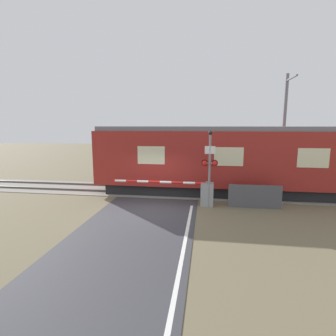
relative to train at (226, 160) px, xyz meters
name	(u,v)px	position (x,y,z in m)	size (l,w,h in m)	color
ground_plane	(148,211)	(-3.65, -3.62, -1.93)	(80.00, 80.00, 0.00)	#6B6047
track_bed	(162,191)	(-3.65, 0.00, -1.90)	(36.00, 3.20, 0.13)	gray
train	(226,160)	(0.00, 0.00, 0.00)	(14.36, 2.94, 3.76)	black
crossing_barrier	(199,192)	(-1.39, -2.47, -1.28)	(4.95, 0.44, 1.20)	gray
signal_post	(210,165)	(-0.94, -2.66, 0.11)	(0.76, 0.26, 3.58)	gray
catenary_pole	(284,129)	(3.62, 2.54, 1.67)	(0.20, 1.90, 6.89)	slate
roadside_fence	(255,197)	(1.17, -2.49, -1.38)	(2.41, 0.06, 1.10)	#4C4C51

